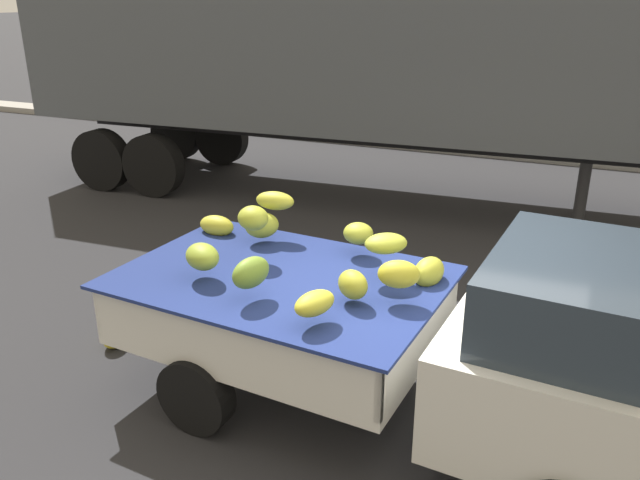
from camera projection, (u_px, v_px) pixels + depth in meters
name	position (u px, v px, depth m)	size (l,w,h in m)	color
ground	(404.00, 421.00, 5.21)	(220.00, 220.00, 0.00)	#28282B
curb_strip	(536.00, 155.00, 13.54)	(80.00, 0.80, 0.16)	gray
pickup_truck	(501.00, 350.00, 4.56)	(4.81, 2.14, 1.70)	silver
semi_trailer	(374.00, 44.00, 10.03)	(12.12, 3.21, 3.95)	#4C5156
fallen_banana_bunch_near_tailgate	(115.00, 336.00, 6.28)	(0.34, 0.21, 0.21)	gold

